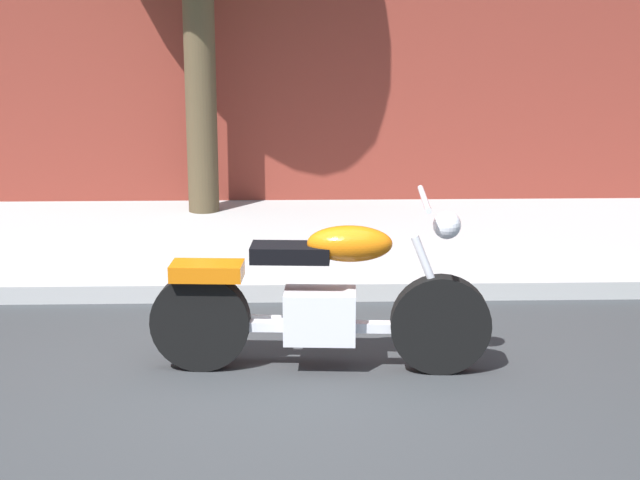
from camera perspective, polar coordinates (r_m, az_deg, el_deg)
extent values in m
plane|color=#303335|center=(5.82, -3.23, -8.74)|extent=(60.00, 60.00, 0.00)
cube|color=#A5A5A5|center=(8.96, -2.68, -0.14)|extent=(23.13, 3.26, 0.14)
cylinder|color=black|center=(5.99, 7.15, -4.99)|extent=(0.63, 0.17, 0.62)
cylinder|color=black|center=(6.04, -7.09, -4.83)|extent=(0.63, 0.17, 0.62)
cube|color=silver|center=(5.96, 0.00, -4.49)|extent=(0.46, 0.31, 0.32)
cube|color=silver|center=(5.98, 0.00, -5.13)|extent=(1.34, 0.17, 0.06)
ellipsoid|color=#D1660C|center=(5.82, 1.77, -0.22)|extent=(0.54, 0.29, 0.22)
cube|color=black|center=(5.85, -1.76, -0.76)|extent=(0.49, 0.27, 0.10)
cube|color=#D1660C|center=(5.94, -6.70, -1.83)|extent=(0.45, 0.27, 0.10)
cylinder|color=silver|center=(5.90, 6.65, -2.42)|extent=(0.27, 0.07, 0.58)
cylinder|color=silver|center=(5.78, 6.19, 2.44)|extent=(0.08, 0.70, 0.04)
sphere|color=silver|center=(5.82, 7.53, 0.88)|extent=(0.17, 0.17, 0.17)
cylinder|color=silver|center=(6.15, -2.28, -4.87)|extent=(0.80, 0.14, 0.09)
cylinder|color=#4A3E29|center=(9.85, -7.11, 9.88)|extent=(0.32, 0.32, 3.14)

